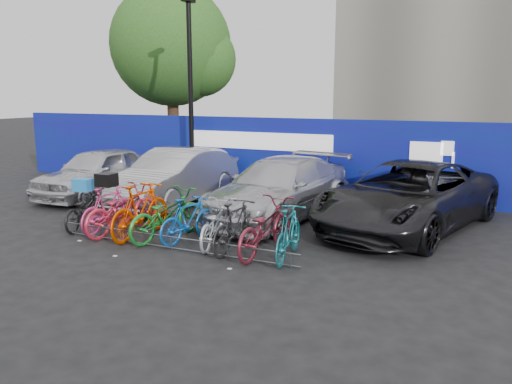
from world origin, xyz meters
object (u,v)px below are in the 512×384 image
Objects in this scene: car_2 at (279,188)px; bike_4 at (166,215)px; bike_2 at (122,210)px; bike_0 at (84,209)px; bike_3 at (141,210)px; bike_1 at (108,209)px; tree at (176,48)px; bike_7 at (236,226)px; bike_rack at (172,242)px; car_0 at (99,172)px; bike_6 at (215,224)px; car_1 at (176,176)px; bike_5 at (189,220)px; car_3 at (408,196)px; bike_8 at (265,227)px; bike_9 at (289,233)px; lamppost at (190,90)px.

bike_4 is at bearing -108.71° from car_2.
bike_0 is at bearing 8.86° from bike_2.
bike_1 is at bearing -6.64° from bike_3.
bike_7 is (8.00, -10.17, -4.54)m from tree.
car_2 reaches higher than bike_rack.
bike_7 is at bearing -25.91° from car_0.
bike_0 is 0.97× the size of bike_1.
bike_2 reaches higher than bike_6.
bike_6 is 1.03× the size of bike_7.
car_1 is 4.03m from bike_5.
bike_8 is at bearing -109.12° from car_3.
bike_9 is (1.73, -0.20, 0.05)m from bike_6.
tree is at bearing -54.68° from bike_2.
bike_8 is at bearing -47.10° from lamppost.
bike_5 is at bearing -10.27° from bike_9.
car_0 is 7.14m from bike_7.
bike_rack is at bearing 5.23° from bike_9.
lamppost is 1.07× the size of car_3.
car_1 is at bearing -164.09° from car_3.
bike_8 is at bearing -179.96° from bike_1.
lamppost is 3.51× the size of bike_9.
bike_0 is at bearing 13.63° from bike_4.
bike_9 is (-1.76, -3.25, -0.27)m from car_3.
tree is 14.43m from bike_9.
tree is 9.14m from car_1.
tree is 13.55m from bike_rack.
bike_8 reaches higher than bike_9.
bike_9 is (2.36, -0.18, 0.03)m from bike_5.
lamppost is 6.43m from bike_3.
tree is 4.57× the size of bike_0.
car_3 is 4.64m from bike_6.
tree is at bearing -63.24° from bike_6.
lamppost reaches higher than bike_7.
tree is at bearing -48.83° from bike_7.
car_1 is 5.38m from bike_8.
bike_9 is (5.25, -0.14, 0.07)m from bike_0.
bike_1 is 3.41m from bike_7.
bike_8 reaches higher than bike_5.
bike_4 is at bearing -32.77° from car_0.
bike_0 is 4.71m from bike_8.
bike_5 is (1.77, 0.05, -0.05)m from bike_2.
bike_rack is (3.20, -6.00, -3.11)m from lamppost.
bike_1 is (2.98, -3.03, -0.23)m from car_0.
bike_4 is at bearing -169.63° from bike_2.
bike_1 is 1.01× the size of bike_7.
bike_6 is at bearing -87.08° from car_2.
bike_1 is at bearing -85.19° from car_1.
car_3 is at bearing -148.80° from bike_3.
bike_8 is at bearing -167.45° from bike_5.
car_2 is at bearing 74.68° from bike_rack.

